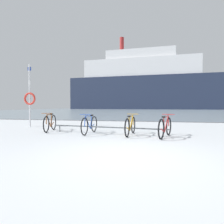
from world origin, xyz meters
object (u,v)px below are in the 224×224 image
Objects in this scene: bicycle_3 at (165,127)px; bicycle_1 at (90,125)px; rescue_post at (30,97)px; bicycle_0 at (50,123)px; bicycle_2 at (130,126)px; ferry_ship at (142,85)px.

bicycle_1 is at bearing 173.29° from bicycle_3.
rescue_post is at bearing 162.43° from bicycle_3.
bicycle_0 is 5.01m from bicycle_3.
bicycle_1 is at bearing 176.90° from bicycle_2.
rescue_post reaches higher than bicycle_1.
rescue_post is (-7.02, 2.22, 1.27)m from bicycle_3.
bicycle_0 is at bearing 173.01° from bicycle_2.
bicycle_1 is at bearing -10.26° from bicycle_0.
rescue_post is at bearing 155.13° from bicycle_1.
bicycle_3 is 0.03× the size of ferry_ship.
ferry_ship reaches higher than bicycle_0.
bicycle_0 is at bearing -36.34° from rescue_post.
bicycle_3 is at bearing -8.14° from bicycle_0.
bicycle_0 is 0.95× the size of bicycle_2.
bicycle_1 and bicycle_2 have the same top height.
bicycle_0 is 2.85m from rescue_post.
bicycle_2 is 1.32m from bicycle_3.
bicycle_3 is at bearing -86.82° from ferry_ship.
rescue_post is 62.99m from ferry_ship.
bicycle_3 is 65.36m from ferry_ship.
bicycle_3 is (2.98, -0.35, 0.00)m from bicycle_1.
rescue_post is (-2.06, 1.51, 1.26)m from bicycle_0.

